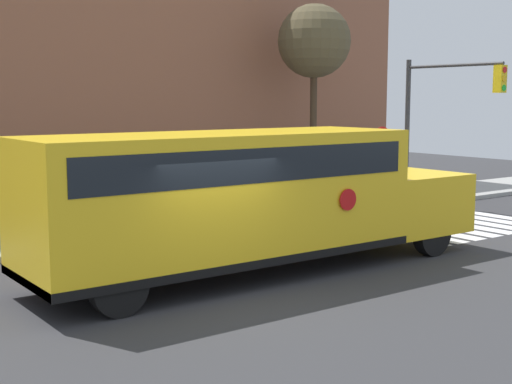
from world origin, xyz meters
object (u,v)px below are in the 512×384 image
(school_bus, at_px, (247,194))
(tree_far_sidewalk, at_px, (314,42))
(stop_sign, at_px, (381,154))
(traffic_light, at_px, (439,109))

(school_bus, distance_m, tree_far_sidewalk, 12.14)
(school_bus, height_order, tree_far_sidewalk, tree_far_sidewalk)
(stop_sign, distance_m, traffic_light, 2.31)
(stop_sign, bearing_deg, school_bus, -151.95)
(school_bus, relative_size, tree_far_sidewalk, 1.50)
(stop_sign, bearing_deg, traffic_light, -52.59)
(traffic_light, height_order, tree_far_sidewalk, tree_far_sidewalk)
(stop_sign, relative_size, traffic_light, 0.55)
(traffic_light, bearing_deg, stop_sign, 127.41)
(stop_sign, height_order, tree_far_sidewalk, tree_far_sidewalk)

